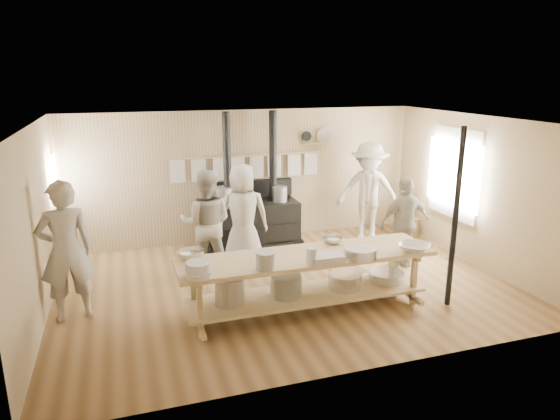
{
  "coord_description": "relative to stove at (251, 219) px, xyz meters",
  "views": [
    {
      "loc": [
        -2.34,
        -6.98,
        3.28
      ],
      "look_at": [
        -0.03,
        0.2,
        1.2
      ],
      "focal_mm": 32.0,
      "sensor_mm": 36.0,
      "label": 1
    }
  ],
  "objects": [
    {
      "name": "cook_center",
      "position": [
        -0.41,
        -1.01,
        0.38
      ],
      "size": [
        0.97,
        0.72,
        1.8
      ],
      "primitive_type": "imported",
      "rotation": [
        0.0,
        0.0,
        2.97
      ],
      "color": "#AAA597",
      "rests_on": "ground"
    },
    {
      "name": "bowl_steel_b",
      "position": [
        0.54,
        -2.69,
        0.37
      ],
      "size": [
        0.4,
        0.4,
        0.09
      ],
      "primitive_type": "imported",
      "rotation": [
        0.0,
        0.0,
        3.82
      ],
      "color": "silver",
      "rests_on": "prep_table"
    },
    {
      "name": "window_right",
      "position": [
        3.48,
        -1.52,
        0.98
      ],
      "size": [
        0.09,
        1.5,
        1.65
      ],
      "color": "beige",
      "rests_on": "ground"
    },
    {
      "name": "bowl_steel_a",
      "position": [
        -1.54,
        -2.69,
        0.38
      ],
      "size": [
        0.47,
        0.47,
        0.11
      ],
      "primitive_type": "imported",
      "rotation": [
        0.0,
        0.0,
        0.44
      ],
      "color": "silver",
      "rests_on": "prep_table"
    },
    {
      "name": "deep_bowl_enamel",
      "position": [
        -1.54,
        -3.35,
        0.43
      ],
      "size": [
        0.34,
        0.34,
        0.2
      ],
      "primitive_type": "cylinder",
      "rotation": [
        0.0,
        0.0,
        0.1
      ],
      "color": "silver",
      "rests_on": "prep_table"
    },
    {
      "name": "bucket_galv",
      "position": [
        -0.69,
        -3.35,
        0.44
      ],
      "size": [
        0.31,
        0.31,
        0.23
      ],
      "primitive_type": "cylinder",
      "rotation": [
        0.0,
        0.0,
        0.28
      ],
      "color": "gray",
      "rests_on": "prep_table"
    },
    {
      "name": "cook_by_window",
      "position": [
        2.34,
        -0.36,
        0.47
      ],
      "size": [
        1.47,
        1.28,
        1.98
      ],
      "primitive_type": "imported",
      "rotation": [
        0.0,
        0.0,
        -0.53
      ],
      "color": "#AAA597",
      "rests_on": "ground"
    },
    {
      "name": "towel_rail",
      "position": [
        0.01,
        0.28,
        1.03
      ],
      "size": [
        3.0,
        0.04,
        0.47
      ],
      "color": "#A08A5B",
      "rests_on": "ground"
    },
    {
      "name": "cook_left",
      "position": [
        -1.09,
        -1.27,
        0.38
      ],
      "size": [
        1.04,
        0.91,
        1.8
      ],
      "primitive_type": "imported",
      "rotation": [
        0.0,
        0.0,
        2.83
      ],
      "color": "#AAA597",
      "rests_on": "ground"
    },
    {
      "name": "back_wall_shelf",
      "position": [
        1.47,
        0.32,
        1.48
      ],
      "size": [
        0.63,
        0.14,
        0.32
      ],
      "color": "#A08A5B",
      "rests_on": "ground"
    },
    {
      "name": "cook_far_left",
      "position": [
        -3.14,
        -2.23,
        0.46
      ],
      "size": [
        0.8,
        0.61,
        1.96
      ],
      "primitive_type": "imported",
      "rotation": [
        0.0,
        0.0,
        3.35
      ],
      "color": "#AAA597",
      "rests_on": "ground"
    },
    {
      "name": "bowl_white_b",
      "position": [
        1.5,
        -3.35,
        0.38
      ],
      "size": [
        0.61,
        0.61,
        0.11
      ],
      "primitive_type": "imported",
      "rotation": [
        0.0,
        0.0,
        2.33
      ],
      "color": "silver",
      "rests_on": "prep_table"
    },
    {
      "name": "pitcher",
      "position": [
        -0.05,
        -3.35,
        0.44
      ],
      "size": [
        0.18,
        0.18,
        0.22
      ],
      "primitive_type": "cylinder",
      "rotation": [
        0.0,
        0.0,
        -0.36
      ],
      "color": "silver",
      "rests_on": "prep_table"
    },
    {
      "name": "roasting_pan",
      "position": [
        0.17,
        -3.35,
        0.38
      ],
      "size": [
        0.43,
        0.29,
        0.09
      ],
      "primitive_type": "cube",
      "rotation": [
        0.0,
        0.0,
        -0.0
      ],
      "color": "#B2B2B7",
      "rests_on": "prep_table"
    },
    {
      "name": "support_post",
      "position": [
        2.06,
        -3.47,
        0.78
      ],
      "size": [
        0.08,
        0.08,
        2.6
      ],
      "primitive_type": "cylinder",
      "color": "black",
      "rests_on": "ground"
    },
    {
      "name": "stove",
      "position": [
        0.0,
        0.0,
        0.0
      ],
      "size": [
        1.9,
        0.75,
        2.6
      ],
      "color": "black",
      "rests_on": "ground"
    },
    {
      "name": "room_shell",
      "position": [
        0.01,
        -2.12,
        1.1
      ],
      "size": [
        7.0,
        7.0,
        7.0
      ],
      "color": "tan",
      "rests_on": "ground"
    },
    {
      "name": "cook_right",
      "position": [
        2.22,
        -1.94,
        0.27
      ],
      "size": [
        0.93,
        0.39,
        1.59
      ],
      "primitive_type": "imported",
      "rotation": [
        0.0,
        0.0,
        3.15
      ],
      "color": "#AAA597",
      "rests_on": "ground"
    },
    {
      "name": "ground",
      "position": [
        0.01,
        -2.12,
        -0.52
      ],
      "size": [
        7.0,
        7.0,
        0.0
      ],
      "primitive_type": "plane",
      "color": "brown",
      "rests_on": "ground"
    },
    {
      "name": "left_opening",
      "position": [
        -3.44,
        -0.12,
        1.08
      ],
      "size": [
        0.0,
        0.9,
        0.9
      ],
      "color": "white",
      "rests_on": "ground"
    },
    {
      "name": "chair",
      "position": [
        3.15,
        -0.54,
        -0.29
      ],
      "size": [
        0.47,
        0.47,
        0.79
      ],
      "rotation": [
        0.0,
        0.0,
        0.34
      ],
      "color": "#523B21",
      "rests_on": "ground"
    },
    {
      "name": "mixing_bowl_large",
      "position": [
        0.66,
        -3.35,
        0.4
      ],
      "size": [
        0.59,
        0.59,
        0.15
      ],
      "primitive_type": "cylinder",
      "rotation": [
        0.0,
        0.0,
        -0.38
      ],
      "color": "silver",
      "rests_on": "prep_table"
    },
    {
      "name": "bowl_white_a",
      "position": [
        -1.54,
        -3.35,
        0.37
      ],
      "size": [
        0.41,
        0.41,
        0.08
      ],
      "primitive_type": "imported",
      "rotation": [
        0.0,
        0.0,
        0.27
      ],
      "color": "silver",
      "rests_on": "prep_table"
    },
    {
      "name": "prep_table",
      "position": [
        -0.0,
        -3.02,
        -0.0
      ],
      "size": [
        3.6,
        0.9,
        0.85
      ],
      "color": "#A08A5B",
      "rests_on": "ground"
    }
  ]
}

